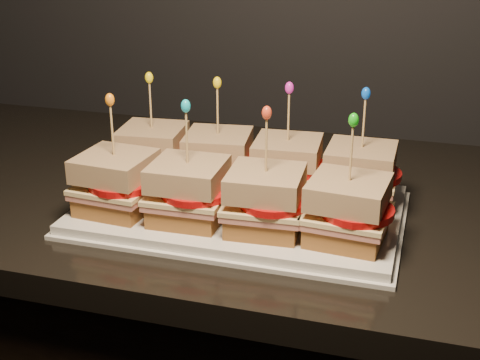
# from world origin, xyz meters

# --- Properties ---
(granite_slab) EXTENTS (2.67, 0.64, 0.04)m
(granite_slab) POSITION_xyz_m (-0.10, 1.69, 0.87)
(granite_slab) COLOR black
(granite_slab) RESTS_ON cabinet
(platter) EXTENTS (0.43, 0.27, 0.02)m
(platter) POSITION_xyz_m (-0.01, 1.59, 0.90)
(platter) COLOR white
(platter) RESTS_ON granite_slab
(platter_rim) EXTENTS (0.44, 0.28, 0.01)m
(platter_rim) POSITION_xyz_m (-0.01, 1.59, 0.89)
(platter_rim) COLOR white
(platter_rim) RESTS_ON granite_slab
(sandwich_0_bread_bot) EXTENTS (0.10, 0.10, 0.02)m
(sandwich_0_bread_bot) POSITION_xyz_m (-0.16, 1.66, 0.92)
(sandwich_0_bread_bot) COLOR brown
(sandwich_0_bread_bot) RESTS_ON platter
(sandwich_0_ham) EXTENTS (0.11, 0.10, 0.01)m
(sandwich_0_ham) POSITION_xyz_m (-0.16, 1.66, 0.93)
(sandwich_0_ham) COLOR #B76154
(sandwich_0_ham) RESTS_ON sandwich_0_bread_bot
(sandwich_0_cheese) EXTENTS (0.11, 0.11, 0.01)m
(sandwich_0_cheese) POSITION_xyz_m (-0.16, 1.66, 0.94)
(sandwich_0_cheese) COLOR #F4D792
(sandwich_0_cheese) RESTS_ON sandwich_0_ham
(sandwich_0_tomato) EXTENTS (0.09, 0.09, 0.01)m
(sandwich_0_tomato) POSITION_xyz_m (-0.15, 1.65, 0.95)
(sandwich_0_tomato) COLOR #B70E0D
(sandwich_0_tomato) RESTS_ON sandwich_0_cheese
(sandwich_0_bread_top) EXTENTS (0.10, 0.10, 0.03)m
(sandwich_0_bread_top) POSITION_xyz_m (-0.16, 1.66, 0.97)
(sandwich_0_bread_top) COLOR brown
(sandwich_0_bread_top) RESTS_ON sandwich_0_tomato
(sandwich_0_pick) EXTENTS (0.00, 0.00, 0.09)m
(sandwich_0_pick) POSITION_xyz_m (-0.16, 1.66, 1.01)
(sandwich_0_pick) COLOR tan
(sandwich_0_pick) RESTS_ON sandwich_0_bread_top
(sandwich_0_frill) EXTENTS (0.01, 0.01, 0.02)m
(sandwich_0_frill) POSITION_xyz_m (-0.16, 1.66, 1.06)
(sandwich_0_frill) COLOR yellow
(sandwich_0_frill) RESTS_ON sandwich_0_pick
(sandwich_1_bread_bot) EXTENTS (0.10, 0.10, 0.02)m
(sandwich_1_bread_bot) POSITION_xyz_m (-0.06, 1.66, 0.92)
(sandwich_1_bread_bot) COLOR brown
(sandwich_1_bread_bot) RESTS_ON platter
(sandwich_1_ham) EXTENTS (0.11, 0.11, 0.01)m
(sandwich_1_ham) POSITION_xyz_m (-0.06, 1.66, 0.93)
(sandwich_1_ham) COLOR #B76154
(sandwich_1_ham) RESTS_ON sandwich_1_bread_bot
(sandwich_1_cheese) EXTENTS (0.11, 0.11, 0.01)m
(sandwich_1_cheese) POSITION_xyz_m (-0.06, 1.66, 0.94)
(sandwich_1_cheese) COLOR #F4D792
(sandwich_1_cheese) RESTS_ON sandwich_1_ham
(sandwich_1_tomato) EXTENTS (0.09, 0.09, 0.01)m
(sandwich_1_tomato) POSITION_xyz_m (-0.05, 1.65, 0.95)
(sandwich_1_tomato) COLOR #B70E0D
(sandwich_1_tomato) RESTS_ON sandwich_1_cheese
(sandwich_1_bread_top) EXTENTS (0.10, 0.10, 0.03)m
(sandwich_1_bread_top) POSITION_xyz_m (-0.06, 1.66, 0.97)
(sandwich_1_bread_top) COLOR brown
(sandwich_1_bread_top) RESTS_ON sandwich_1_tomato
(sandwich_1_pick) EXTENTS (0.00, 0.00, 0.09)m
(sandwich_1_pick) POSITION_xyz_m (-0.06, 1.66, 1.01)
(sandwich_1_pick) COLOR tan
(sandwich_1_pick) RESTS_ON sandwich_1_bread_top
(sandwich_1_frill) EXTENTS (0.01, 0.01, 0.02)m
(sandwich_1_frill) POSITION_xyz_m (-0.06, 1.66, 1.06)
(sandwich_1_frill) COLOR yellow
(sandwich_1_frill) RESTS_ON sandwich_1_pick
(sandwich_2_bread_bot) EXTENTS (0.10, 0.10, 0.02)m
(sandwich_2_bread_bot) POSITION_xyz_m (0.04, 1.66, 0.92)
(sandwich_2_bread_bot) COLOR brown
(sandwich_2_bread_bot) RESTS_ON platter
(sandwich_2_ham) EXTENTS (0.10, 0.10, 0.01)m
(sandwich_2_ham) POSITION_xyz_m (0.04, 1.66, 0.93)
(sandwich_2_ham) COLOR #B76154
(sandwich_2_ham) RESTS_ON sandwich_2_bread_bot
(sandwich_2_cheese) EXTENTS (0.11, 0.10, 0.01)m
(sandwich_2_cheese) POSITION_xyz_m (0.04, 1.66, 0.94)
(sandwich_2_cheese) COLOR #F4D792
(sandwich_2_cheese) RESTS_ON sandwich_2_ham
(sandwich_2_tomato) EXTENTS (0.09, 0.09, 0.01)m
(sandwich_2_tomato) POSITION_xyz_m (0.05, 1.65, 0.95)
(sandwich_2_tomato) COLOR #B70E0D
(sandwich_2_tomato) RESTS_ON sandwich_2_cheese
(sandwich_2_bread_top) EXTENTS (0.10, 0.10, 0.03)m
(sandwich_2_bread_top) POSITION_xyz_m (0.04, 1.66, 0.97)
(sandwich_2_bread_top) COLOR brown
(sandwich_2_bread_top) RESTS_ON sandwich_2_tomato
(sandwich_2_pick) EXTENTS (0.00, 0.00, 0.09)m
(sandwich_2_pick) POSITION_xyz_m (0.04, 1.66, 1.01)
(sandwich_2_pick) COLOR tan
(sandwich_2_pick) RESTS_ON sandwich_2_bread_top
(sandwich_2_frill) EXTENTS (0.01, 0.01, 0.02)m
(sandwich_2_frill) POSITION_xyz_m (0.04, 1.66, 1.06)
(sandwich_2_frill) COLOR #D021AC
(sandwich_2_frill) RESTS_ON sandwich_2_pick
(sandwich_3_bread_bot) EXTENTS (0.09, 0.09, 0.02)m
(sandwich_3_bread_bot) POSITION_xyz_m (0.14, 1.66, 0.92)
(sandwich_3_bread_bot) COLOR brown
(sandwich_3_bread_bot) RESTS_ON platter
(sandwich_3_ham) EXTENTS (0.10, 0.09, 0.01)m
(sandwich_3_ham) POSITION_xyz_m (0.14, 1.66, 0.93)
(sandwich_3_ham) COLOR #B76154
(sandwich_3_ham) RESTS_ON sandwich_3_bread_bot
(sandwich_3_cheese) EXTENTS (0.10, 0.10, 0.01)m
(sandwich_3_cheese) POSITION_xyz_m (0.14, 1.66, 0.94)
(sandwich_3_cheese) COLOR #F4D792
(sandwich_3_cheese) RESTS_ON sandwich_3_ham
(sandwich_3_tomato) EXTENTS (0.09, 0.09, 0.01)m
(sandwich_3_tomato) POSITION_xyz_m (0.16, 1.65, 0.95)
(sandwich_3_tomato) COLOR #B70E0D
(sandwich_3_tomato) RESTS_ON sandwich_3_cheese
(sandwich_3_bread_top) EXTENTS (0.09, 0.09, 0.03)m
(sandwich_3_bread_top) POSITION_xyz_m (0.14, 1.66, 0.97)
(sandwich_3_bread_top) COLOR brown
(sandwich_3_bread_top) RESTS_ON sandwich_3_tomato
(sandwich_3_pick) EXTENTS (0.00, 0.00, 0.09)m
(sandwich_3_pick) POSITION_xyz_m (0.14, 1.66, 1.01)
(sandwich_3_pick) COLOR tan
(sandwich_3_pick) RESTS_ON sandwich_3_bread_top
(sandwich_3_frill) EXTENTS (0.01, 0.01, 0.02)m
(sandwich_3_frill) POSITION_xyz_m (0.14, 1.66, 1.06)
(sandwich_3_frill) COLOR blue
(sandwich_3_frill) RESTS_ON sandwich_3_pick
(sandwich_4_bread_bot) EXTENTS (0.10, 0.10, 0.02)m
(sandwich_4_bread_bot) POSITION_xyz_m (-0.16, 1.53, 0.92)
(sandwich_4_bread_bot) COLOR brown
(sandwich_4_bread_bot) RESTS_ON platter
(sandwich_4_ham) EXTENTS (0.11, 0.10, 0.01)m
(sandwich_4_ham) POSITION_xyz_m (-0.16, 1.53, 0.93)
(sandwich_4_ham) COLOR #B76154
(sandwich_4_ham) RESTS_ON sandwich_4_bread_bot
(sandwich_4_cheese) EXTENTS (0.11, 0.10, 0.01)m
(sandwich_4_cheese) POSITION_xyz_m (-0.16, 1.53, 0.94)
(sandwich_4_cheese) COLOR #F4D792
(sandwich_4_cheese) RESTS_ON sandwich_4_ham
(sandwich_4_tomato) EXTENTS (0.09, 0.09, 0.01)m
(sandwich_4_tomato) POSITION_xyz_m (-0.15, 1.53, 0.95)
(sandwich_4_tomato) COLOR #B70E0D
(sandwich_4_tomato) RESTS_ON sandwich_4_cheese
(sandwich_4_bread_top) EXTENTS (0.10, 0.10, 0.03)m
(sandwich_4_bread_top) POSITION_xyz_m (-0.16, 1.53, 0.97)
(sandwich_4_bread_top) COLOR brown
(sandwich_4_bread_top) RESTS_ON sandwich_4_tomato
(sandwich_4_pick) EXTENTS (0.00, 0.00, 0.09)m
(sandwich_4_pick) POSITION_xyz_m (-0.16, 1.53, 1.01)
(sandwich_4_pick) COLOR tan
(sandwich_4_pick) RESTS_ON sandwich_4_bread_top
(sandwich_4_frill) EXTENTS (0.01, 0.01, 0.02)m
(sandwich_4_frill) POSITION_xyz_m (-0.16, 1.53, 1.06)
(sandwich_4_frill) COLOR orange
(sandwich_4_frill) RESTS_ON sandwich_4_pick
(sandwich_5_bread_bot) EXTENTS (0.09, 0.09, 0.02)m
(sandwich_5_bread_bot) POSITION_xyz_m (-0.06, 1.53, 0.92)
(sandwich_5_bread_bot) COLOR brown
(sandwich_5_bread_bot) RESTS_ON platter
(sandwich_5_ham) EXTENTS (0.10, 0.10, 0.01)m
(sandwich_5_ham) POSITION_xyz_m (-0.06, 1.53, 0.93)
(sandwich_5_ham) COLOR #B76154
(sandwich_5_ham) RESTS_ON sandwich_5_bread_bot
(sandwich_5_cheese) EXTENTS (0.10, 0.10, 0.01)m
(sandwich_5_cheese) POSITION_xyz_m (-0.06, 1.53, 0.94)
(sandwich_5_cheese) COLOR #F4D792
(sandwich_5_cheese) RESTS_ON sandwich_5_ham
(sandwich_5_tomato) EXTENTS (0.09, 0.09, 0.01)m
(sandwich_5_tomato) POSITION_xyz_m (-0.05, 1.53, 0.95)
(sandwich_5_tomato) COLOR #B70E0D
(sandwich_5_tomato) RESTS_ON sandwich_5_cheese
(sandwich_5_bread_top) EXTENTS (0.09, 0.09, 0.03)m
(sandwich_5_bread_top) POSITION_xyz_m (-0.06, 1.53, 0.97)
(sandwich_5_bread_top) COLOR brown
(sandwich_5_bread_top) RESTS_ON sandwich_5_tomato
(sandwich_5_pick) EXTENTS (0.00, 0.00, 0.09)m
(sandwich_5_pick) POSITION_xyz_m (-0.06, 1.53, 1.01)
(sandwich_5_pick) COLOR tan
(sandwich_5_pick) RESTS_ON sandwich_5_bread_top
(sandwich_5_frill) EXTENTS (0.01, 0.01, 0.02)m
(sandwich_5_frill) POSITION_xyz_m (-0.06, 1.53, 1.06)
(sandwich_5_frill) COLOR #13A9BB
(sandwich_5_frill) RESTS_ON sandwich_5_pick
(sandwich_6_bread_bot) EXTENTS (0.09, 0.09, 0.02)m
(sandwich_6_bread_bot) POSITION_xyz_m (0.04, 1.53, 0.92)
(sandwich_6_bread_bot) COLOR brown
(sandwich_6_bread_bot) RESTS_ON platter
(sandwich_6_ham) EXTENTS (0.10, 0.10, 0.01)m
(sandwich_6_ham) POSITION_xyz_m (0.04, 1.53, 0.93)
(sandwich_6_ham) COLOR #B76154
(sandwich_6_ham) RESTS_ON sandwich_6_bread_bot
(sandwich_6_cheese) EXTENTS (0.11, 0.10, 0.01)m
(sandwich_6_cheese) POSITION_xyz_m (0.04, 1.53, 0.94)
(sandwich_6_cheese) COLOR #F4D792
(sandwich_6_cheese) RESTS_ON sandwich_6_ham
(sandwich_6_tomato) EXTENTS (0.09, 0.09, 0.01)m
(sandwich_6_tomato) POSITION_xyz_m (0.05, 1.53, 0.95)
(sandwich_6_tomato) COLOR #B70E0D
(sandwich_6_tomato) RESTS_ON sandwich_6_cheese
(sandwich_6_bread_top) EXTENTS (0.10, 0.10, 0.03)m
(sandwich_6_bread_top) POSITION_xyz_m (0.04, 1.53, 0.97)
(sandwich_6_bread_top) COLOR brown
(sandwich_6_bread_top) RESTS_ON sandwich_6_tomato
(sandwich_6_pick) EXTENTS (0.00, 0.00, 0.09)m
(sandwich_6_pick) POSITION_xyz_m (0.04, 1.53, 1.01)
(sandwich_6_pick) COLOR tan
(sandwich_6_pick) RESTS_ON sandwich_6_bread_top
(sandwich_6_frill) EXTENTS (0.01, 0.01, 0.02)m
(sandwich_6_frill) POSITION_xyz_m (0.04, 1.53, 1.06)
(sandwich_6_frill) COLOR red
(sandwich_6_frill) RESTS_ON sandwich_6_pick
(sandwich_7_bread_bot) EXTENTS (0.10, 0.10, 0.02)m
(sandwich_7_bread_bot) POSITION_xyz_m (0.14, 1.53, 0.92)
(sandwich_7_bread_bot) COLOR brown
(sandwich_7_bread_bot) RESTS_ON platter
(sandwich_7_ham) EXTENTS (0.11, 0.10, 0.01)m
(sandwich_7_ham) POSITION_xyz_m (0.14, 1.53, 0.93)
(sandwich_7_ham) COLOR #B76154
(sandwich_7_ham) RESTS_ON sandwich_7_bread_bot
(sandwich_7_cheese) EXTENTS (0.11, 0.10, 0.01)m
(sandwich_7_cheese) POSITION_xyz_m (0.14, 1.53, 0.94)
(sandwich_7_cheese) COLOR #F4D792
(sandwich_7_cheese) RESTS_ON sandwich_7_ham
(sandwich_7_tomato) EXTENTS (0.09, 0.09, 0.01)m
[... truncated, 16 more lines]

